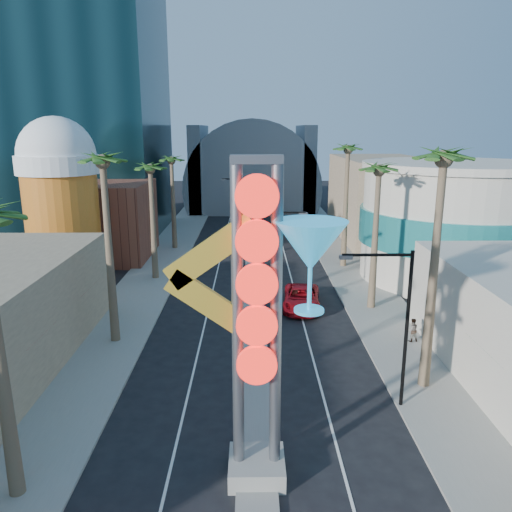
# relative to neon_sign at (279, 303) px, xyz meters

# --- Properties ---
(sidewalk_west) EXTENTS (5.00, 100.00, 0.15)m
(sidewalk_west) POSITION_rel_neon_sign_xyz_m (-10.32, 32.04, -7.23)
(sidewalk_west) COLOR gray
(sidewalk_west) RESTS_ON ground
(sidewalk_east) EXTENTS (5.00, 100.00, 0.15)m
(sidewalk_east) POSITION_rel_neon_sign_xyz_m (8.68, 32.04, -7.23)
(sidewalk_east) COLOR gray
(sidewalk_east) RESTS_ON ground
(median) EXTENTS (1.60, 84.00, 0.15)m
(median) POSITION_rel_neon_sign_xyz_m (-0.82, 35.04, -7.23)
(median) COLOR gray
(median) RESTS_ON ground
(hotel_tower) EXTENTS (20.00, 20.00, 50.00)m
(hotel_tower) POSITION_rel_neon_sign_xyz_m (-22.82, 49.04, 17.69)
(hotel_tower) COLOR black
(hotel_tower) RESTS_ON ground
(brick_filler_west) EXTENTS (10.00, 10.00, 8.00)m
(brick_filler_west) POSITION_rel_neon_sign_xyz_m (-16.82, 35.04, -3.31)
(brick_filler_west) COLOR brown
(brick_filler_west) RESTS_ON ground
(filler_east) EXTENTS (10.00, 20.00, 10.00)m
(filler_east) POSITION_rel_neon_sign_xyz_m (15.18, 45.04, -2.31)
(filler_east) COLOR #957D60
(filler_east) RESTS_ON ground
(beer_mug) EXTENTS (7.00, 7.00, 14.50)m
(beer_mug) POSITION_rel_neon_sign_xyz_m (-17.82, 27.04, 0.54)
(beer_mug) COLOR #BC7619
(beer_mug) RESTS_ON ground
(turquoise_building) EXTENTS (16.60, 16.60, 10.60)m
(turquoise_building) POSITION_rel_neon_sign_xyz_m (17.18, 27.04, -2.06)
(turquoise_building) COLOR beige
(turquoise_building) RESTS_ON ground
(canopy) EXTENTS (22.00, 16.00, 22.00)m
(canopy) POSITION_rel_neon_sign_xyz_m (-0.82, 69.04, -3.00)
(canopy) COLOR slate
(canopy) RESTS_ON ground
(neon_sign) EXTENTS (6.53, 2.60, 12.55)m
(neon_sign) POSITION_rel_neon_sign_xyz_m (0.00, 0.00, 0.00)
(neon_sign) COLOR gray
(neon_sign) RESTS_ON ground
(streetlight_0) EXTENTS (3.79, 0.25, 8.00)m
(streetlight_0) POSITION_rel_neon_sign_xyz_m (-0.27, 17.04, -2.43)
(streetlight_0) COLOR black
(streetlight_0) RESTS_ON ground
(streetlight_1) EXTENTS (3.79, 0.25, 8.00)m
(streetlight_1) POSITION_rel_neon_sign_xyz_m (-1.36, 41.04, -2.43)
(streetlight_1) COLOR black
(streetlight_1) RESTS_ON ground
(streetlight_2) EXTENTS (3.45, 0.25, 8.00)m
(streetlight_2) POSITION_rel_neon_sign_xyz_m (5.91, 5.04, -2.47)
(streetlight_2) COLOR black
(streetlight_2) RESTS_ON ground
(palm_1) EXTENTS (2.40, 2.40, 12.70)m
(palm_1) POSITION_rel_neon_sign_xyz_m (-9.82, 13.04, 3.52)
(palm_1) COLOR brown
(palm_1) RESTS_ON ground
(palm_2) EXTENTS (2.40, 2.40, 11.20)m
(palm_2) POSITION_rel_neon_sign_xyz_m (-9.82, 27.04, 2.17)
(palm_2) COLOR brown
(palm_2) RESTS_ON ground
(palm_3) EXTENTS (2.40, 2.40, 11.20)m
(palm_3) POSITION_rel_neon_sign_xyz_m (-9.82, 39.04, 2.17)
(palm_3) COLOR brown
(palm_3) RESTS_ON ground
(palm_5) EXTENTS (2.40, 2.40, 13.20)m
(palm_5) POSITION_rel_neon_sign_xyz_m (8.18, 7.04, 3.96)
(palm_5) COLOR brown
(palm_5) RESTS_ON ground
(palm_6) EXTENTS (2.40, 2.40, 11.70)m
(palm_6) POSITION_rel_neon_sign_xyz_m (8.18, 19.04, 2.62)
(palm_6) COLOR brown
(palm_6) RESTS_ON ground
(palm_7) EXTENTS (2.40, 2.40, 12.70)m
(palm_7) POSITION_rel_neon_sign_xyz_m (8.18, 31.04, 3.52)
(palm_7) COLOR brown
(palm_7) RESTS_ON ground
(red_pickup) EXTENTS (3.31, 6.13, 1.63)m
(red_pickup) POSITION_rel_neon_sign_xyz_m (2.85, 19.21, -6.49)
(red_pickup) COLOR #A60C16
(red_pickup) RESTS_ON ground
(pedestrian_b) EXTENTS (0.82, 0.67, 1.54)m
(pedestrian_b) POSITION_rel_neon_sign_xyz_m (9.29, 12.61, -6.39)
(pedestrian_b) COLOR gray
(pedestrian_b) RESTS_ON sidewalk_east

